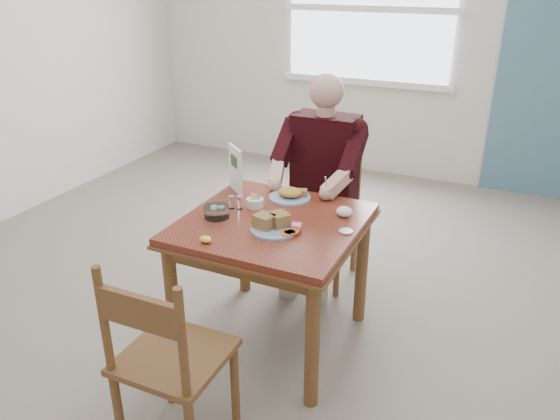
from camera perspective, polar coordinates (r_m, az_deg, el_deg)
The scene contains 16 objects.
floor at distance 3.24m, azimuth -0.73°, elevation -13.16°, with size 6.00×6.00×0.00m, color slate.
wall_back at distance 5.47m, azimuth 13.52°, elevation 17.58°, with size 5.50×5.50×0.00m, color silver.
lemon_wedge at distance 2.63m, azimuth -7.77°, elevation -3.06°, with size 0.06×0.04×0.03m, color yellow.
napkin at distance 2.90m, azimuth 6.76°, elevation -0.17°, with size 0.09×0.07×0.06m, color white.
metal_dish at distance 2.73m, azimuth 6.90°, elevation -2.23°, with size 0.07×0.07×0.01m, color silver.
window at distance 5.52m, azimuth 9.35°, elevation 20.04°, with size 1.72×0.04×1.42m.
table at distance 2.90m, azimuth -0.80°, elevation -3.04°, with size 0.92×0.92×0.75m.
chair_far at distance 3.63m, azimuth 4.65°, elevation -0.08°, with size 0.42×0.42×0.95m.
chair_near at distance 2.37m, azimuth -11.64°, elevation -15.15°, with size 0.42×0.42×0.95m.
diner at distance 3.43m, azimuth 4.31°, elevation 4.44°, with size 0.53×0.56×1.39m.
near_plate at distance 2.73m, azimuth -0.62°, elevation -1.50°, with size 0.31×0.31×0.08m.
far_plate at distance 3.10m, azimuth 1.13°, elevation 1.64°, with size 0.31×0.31×0.06m.
caddy at distance 2.99m, azimuth -2.63°, elevation 0.77°, with size 0.10×0.10×0.07m.
shakers at distance 2.97m, azimuth -4.66°, elevation 0.80°, with size 0.08×0.05×0.07m.
creamer at distance 2.88m, azimuth -6.63°, elevation -0.17°, with size 0.15×0.15×0.06m.
menu at distance 3.17m, azimuth -4.68°, elevation 4.27°, with size 0.15×0.13×0.27m.
Camera 1 is at (1.12, -2.32, 1.96)m, focal length 35.00 mm.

